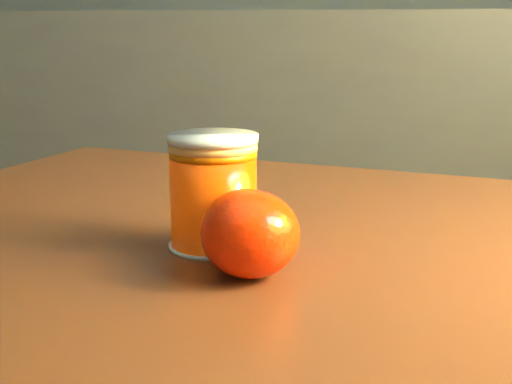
# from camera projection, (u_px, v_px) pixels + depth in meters

# --- Properties ---
(kitchen_counter) EXTENTS (3.15, 0.60, 0.90)m
(kitchen_counter) POSITION_uv_depth(u_px,v_px,m) (129.00, 163.00, 2.19)
(kitchen_counter) COLOR #47464B
(kitchen_counter) RESTS_ON ground
(table) EXTENTS (1.00, 0.77, 0.69)m
(table) POSITION_uv_depth(u_px,v_px,m) (303.00, 332.00, 0.64)
(table) COLOR #613018
(table) RESTS_ON ground
(juice_glass) EXTENTS (0.07, 0.07, 0.09)m
(juice_glass) POSITION_uv_depth(u_px,v_px,m) (213.00, 192.00, 0.59)
(juice_glass) COLOR #DC3D04
(juice_glass) RESTS_ON table
(orange_front) EXTENTS (0.09, 0.09, 0.06)m
(orange_front) POSITION_uv_depth(u_px,v_px,m) (250.00, 234.00, 0.52)
(orange_front) COLOR #FF2A05
(orange_front) RESTS_ON table
(orange_back) EXTENTS (0.08, 0.08, 0.06)m
(orange_back) POSITION_uv_depth(u_px,v_px,m) (246.00, 228.00, 0.54)
(orange_back) COLOR #FF2A05
(orange_back) RESTS_ON table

